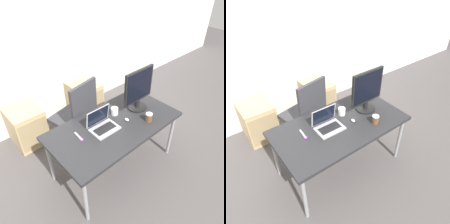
{
  "view_description": "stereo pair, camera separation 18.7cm",
  "coord_description": "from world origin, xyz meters",
  "views": [
    {
      "loc": [
        -1.32,
        -1.4,
        2.33
      ],
      "look_at": [
        0.0,
        0.04,
        0.86
      ],
      "focal_mm": 35.0,
      "sensor_mm": 36.0,
      "label": 1
    },
    {
      "loc": [
        -1.18,
        -1.52,
        2.33
      ],
      "look_at": [
        0.0,
        0.04,
        0.86
      ],
      "focal_mm": 35.0,
      "sensor_mm": 36.0,
      "label": 2
    }
  ],
  "objects": [
    {
      "name": "laptop_center",
      "position": [
        -0.15,
        0.04,
        0.76
      ],
      "size": [
        0.31,
        0.25,
        0.23
      ],
      "color": "#ADADB2",
      "rests_on": "desk"
    },
    {
      "name": "cabinet_left",
      "position": [
        -0.61,
        1.2,
        0.29
      ],
      "size": [
        0.43,
        0.52,
        0.57
      ],
      "color": "tan",
      "rests_on": "ground_plane"
    },
    {
      "name": "coffee_cup_white",
      "position": [
        0.13,
        0.14,
        0.76
      ],
      "size": [
        0.09,
        0.09,
        0.09
      ],
      "color": "white",
      "rests_on": "desk"
    },
    {
      "name": "coffee_cup_brown",
      "position": [
        0.33,
        -0.23,
        0.77
      ],
      "size": [
        0.08,
        0.08,
        0.1
      ],
      "color": "brown",
      "rests_on": "desk"
    },
    {
      "name": "desk",
      "position": [
        0.0,
        0.0,
        0.67
      ],
      "size": [
        1.53,
        0.81,
        0.71
      ],
      "color": "#28282B",
      "rests_on": "ground_plane"
    },
    {
      "name": "scissors",
      "position": [
        -0.43,
        0.09,
        0.72
      ],
      "size": [
        0.05,
        0.17,
        0.01
      ],
      "color": "#B2B2B7",
      "rests_on": "desk"
    },
    {
      "name": "cabinet_right",
      "position": [
        0.44,
        1.2,
        0.29
      ],
      "size": [
        0.43,
        0.52,
        0.57
      ],
      "color": "tan",
      "rests_on": "ground_plane"
    },
    {
      "name": "ground_plane",
      "position": [
        0.0,
        0.0,
        0.0
      ],
      "size": [
        14.0,
        14.0,
        0.0
      ],
      "primitive_type": "plane",
      "color": "#514C4C"
    },
    {
      "name": "office_chair",
      "position": [
        -0.11,
        0.67,
        0.4
      ],
      "size": [
        0.57,
        0.6,
        1.07
      ],
      "color": "#232326",
      "rests_on": "ground_plane"
    },
    {
      "name": "monitor",
      "position": [
        0.43,
        0.05,
        0.97
      ],
      "size": [
        0.45,
        0.24,
        0.52
      ],
      "color": "black",
      "rests_on": "desk"
    },
    {
      "name": "mouse",
      "position": [
        0.15,
        -0.05,
        0.73
      ],
      "size": [
        0.04,
        0.06,
        0.03
      ],
      "color": "silver",
      "rests_on": "desk"
    },
    {
      "name": "wall_back",
      "position": [
        0.0,
        1.5,
        1.3
      ],
      "size": [
        10.0,
        0.05,
        2.6
      ],
      "color": "white",
      "rests_on": "ground_plane"
    }
  ]
}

